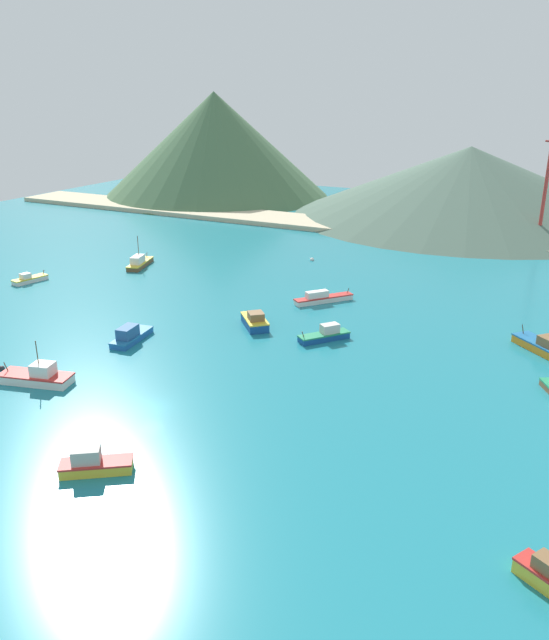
# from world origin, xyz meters

# --- Properties ---
(ground) EXTENTS (260.00, 280.00, 0.50)m
(ground) POSITION_xyz_m (0.00, 30.00, -0.25)
(ground) COLOR teal
(fishing_boat_0) EXTENTS (6.91, 5.76, 2.59)m
(fishing_boat_0) POSITION_xyz_m (3.12, -12.78, 0.93)
(fishing_boat_0) COLOR gold
(fishing_boat_0) RESTS_ON ground
(fishing_boat_2) EXTENTS (3.78, 8.42, 2.48)m
(fishing_boat_2) POSITION_xyz_m (-15.10, 15.12, 0.90)
(fishing_boat_2) COLOR #1E5BA8
(fishing_boat_2) RESTS_ON ground
(fishing_boat_3) EXTENTS (9.59, 5.24, 5.67)m
(fishing_boat_3) POSITION_xyz_m (-16.53, -1.00, 0.89)
(fishing_boat_3) COLOR silver
(fishing_boat_3) RESTS_ON ground
(fishing_boat_4) EXTENTS (8.23, 9.44, 2.12)m
(fishing_boat_4) POSITION_xyz_m (2.71, 44.07, 0.75)
(fishing_boat_4) COLOR silver
(fishing_boat_4) RESTS_ON ground
(fishing_boat_5) EXTENTS (6.72, 6.99, 2.60)m
(fishing_boat_5) POSITION_xyz_m (-1.84, 28.43, 0.95)
(fishing_boat_5) COLOR #14478C
(fishing_boat_5) RESTS_ON ground
(fishing_boat_6) EXTENTS (8.69, 8.24, 2.52)m
(fishing_boat_6) POSITION_xyz_m (38.50, 38.05, 0.85)
(fishing_boat_6) COLOR orange
(fishing_boat_6) RESTS_ON ground
(fishing_boat_8) EXTENTS (5.26, 9.59, 6.43)m
(fishing_boat_8) POSITION_xyz_m (-39.61, 48.20, 0.90)
(fishing_boat_8) COLOR brown
(fishing_boat_8) RESTS_ON ground
(fishing_boat_11) EXTENTS (3.40, 6.94, 1.87)m
(fishing_boat_11) POSITION_xyz_m (-51.27, 30.01, 0.62)
(fishing_boat_11) COLOR silver
(fishing_boat_11) RESTS_ON ground
(fishing_boat_12) EXTENTS (6.45, 7.38, 2.32)m
(fishing_boat_12) POSITION_xyz_m (9.83, 28.42, 0.80)
(fishing_boat_12) COLOR #14478C
(fishing_boat_12) RESTS_ON ground
(buoy_1) EXTENTS (0.84, 0.84, 0.84)m
(buoy_1) POSITION_xyz_m (-23.76, -0.36, 0.15)
(buoy_1) COLOR #232328
(buoy_1) RESTS_ON ground
(buoy_2) EXTENTS (0.88, 0.88, 0.88)m
(buoy_2) POSITION_xyz_m (-10.05, 68.88, 0.15)
(buoy_2) COLOR silver
(buoy_2) RESTS_ON ground
(beach_strip) EXTENTS (247.00, 15.70, 1.20)m
(beach_strip) POSITION_xyz_m (0.00, 103.07, 0.60)
(beach_strip) COLOR #C6B793
(beach_strip) RESTS_ON ground
(hill_west) EXTENTS (75.33, 75.33, 33.56)m
(hill_west) POSITION_xyz_m (-73.37, 132.53, 16.78)
(hill_west) COLOR #476B47
(hill_west) RESTS_ON ground
(hill_central) EXTENTS (97.84, 97.84, 19.42)m
(hill_central) POSITION_xyz_m (9.07, 133.70, 9.71)
(hill_central) COLOR #4C6656
(hill_central) RESTS_ON ground
(radio_tower) EXTENTS (2.86, 2.29, 28.64)m
(radio_tower) POSITION_xyz_m (31.36, 104.95, 14.61)
(radio_tower) COLOR #B7332D
(radio_tower) RESTS_ON ground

